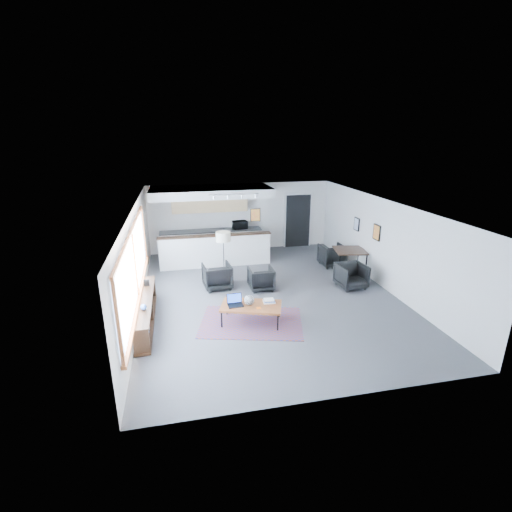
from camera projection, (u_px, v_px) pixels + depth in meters
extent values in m
cube|color=#464648|center=(268.00, 295.00, 10.64)|extent=(7.00, 9.00, 0.01)
cube|color=white|center=(269.00, 205.00, 9.82)|extent=(7.00, 9.00, 0.01)
cube|color=silver|center=(241.00, 217.00, 14.41)|extent=(7.00, 0.01, 2.60)
cube|color=silver|center=(335.00, 334.00, 6.05)|extent=(7.00, 0.01, 2.60)
cube|color=silver|center=(137.00, 260.00, 9.53)|extent=(0.01, 9.00, 2.60)
cube|color=silver|center=(384.00, 244.00, 10.93)|extent=(0.01, 9.00, 2.60)
cube|color=#8CBFFF|center=(134.00, 264.00, 8.64)|extent=(0.02, 5.80, 1.55)
cube|color=brown|center=(139.00, 296.00, 8.90)|extent=(0.10, 5.95, 0.06)
cube|color=brown|center=(131.00, 231.00, 8.39)|extent=(0.06, 5.95, 0.06)
cube|color=brown|center=(118.00, 324.00, 5.96)|extent=(0.06, 0.06, 1.60)
cube|color=brown|center=(135.00, 264.00, 8.64)|extent=(0.06, 0.06, 1.60)
cube|color=brown|center=(144.00, 233.00, 11.33)|extent=(0.06, 0.06, 1.60)
cube|color=black|center=(145.00, 300.00, 8.86)|extent=(0.35, 3.00, 0.05)
cube|color=black|center=(147.00, 321.00, 9.04)|extent=(0.35, 3.00, 0.05)
cube|color=black|center=(141.00, 342.00, 7.61)|extent=(0.33, 0.04, 0.55)
cube|color=black|center=(146.00, 311.00, 8.95)|extent=(0.33, 0.04, 0.55)
cube|color=black|center=(149.00, 287.00, 10.30)|extent=(0.33, 0.04, 0.55)
cube|color=#3359A5|center=(143.00, 345.00, 7.80)|extent=(0.18, 0.04, 0.20)
cube|color=silver|center=(143.00, 340.00, 7.95)|extent=(0.18, 0.04, 0.22)
cube|color=maroon|center=(144.00, 336.00, 8.10)|extent=(0.18, 0.04, 0.24)
cube|color=black|center=(144.00, 333.00, 8.27)|extent=(0.18, 0.04, 0.20)
cube|color=#3359A5|center=(145.00, 329.00, 8.42)|extent=(0.18, 0.04, 0.22)
cube|color=silver|center=(145.00, 325.00, 8.58)|extent=(0.18, 0.04, 0.24)
cube|color=maroon|center=(146.00, 322.00, 8.74)|extent=(0.18, 0.04, 0.20)
cube|color=black|center=(146.00, 318.00, 8.90)|extent=(0.18, 0.04, 0.22)
cube|color=#3359A5|center=(147.00, 315.00, 9.05)|extent=(0.18, 0.03, 0.24)
cube|color=silver|center=(147.00, 312.00, 9.21)|extent=(0.18, 0.03, 0.20)
cube|color=maroon|center=(148.00, 309.00, 9.37)|extent=(0.18, 0.03, 0.22)
cube|color=black|center=(148.00, 306.00, 9.52)|extent=(0.18, 0.04, 0.24)
cube|color=black|center=(147.00, 283.00, 9.57)|extent=(0.14, 0.02, 0.18)
sphere|color=#264C99|center=(144.00, 307.00, 8.28)|extent=(0.14, 0.14, 0.14)
cube|color=white|center=(216.00, 251.00, 12.73)|extent=(3.80, 0.25, 1.10)
cube|color=black|center=(215.00, 235.00, 12.55)|extent=(3.85, 0.32, 0.04)
cube|color=white|center=(212.00, 242.00, 14.11)|extent=(3.80, 0.60, 0.90)
cube|color=#2D2D2D|center=(211.00, 231.00, 13.96)|extent=(3.82, 0.62, 0.04)
cube|color=tan|center=(210.00, 203.00, 13.77)|extent=(2.80, 0.35, 0.70)
cube|color=white|center=(211.00, 192.00, 12.96)|extent=(4.20, 1.80, 0.30)
cube|color=black|center=(255.00, 215.00, 12.64)|extent=(0.35, 0.03, 0.45)
cube|color=orange|center=(255.00, 215.00, 12.63)|extent=(0.30, 0.01, 0.40)
cube|color=black|center=(298.00, 221.00, 14.87)|extent=(1.00, 0.12, 2.10)
cube|color=white|center=(285.00, 222.00, 14.77)|extent=(0.06, 0.10, 2.10)
cube|color=white|center=(310.00, 220.00, 14.98)|extent=(0.06, 0.10, 2.10)
cube|color=white|center=(298.00, 194.00, 14.54)|extent=(1.10, 0.10, 0.06)
cube|color=silver|center=(234.00, 194.00, 11.75)|extent=(1.60, 0.04, 0.04)
cylinder|color=silver|center=(214.00, 198.00, 11.65)|extent=(0.07, 0.07, 0.09)
cylinder|color=silver|center=(228.00, 197.00, 11.74)|extent=(0.07, 0.07, 0.09)
cylinder|color=silver|center=(242.00, 197.00, 11.83)|extent=(0.07, 0.07, 0.09)
cylinder|color=silver|center=(256.00, 196.00, 11.92)|extent=(0.07, 0.07, 0.09)
cube|color=black|center=(377.00, 232.00, 11.22)|extent=(0.03, 0.38, 0.48)
cube|color=orange|center=(376.00, 232.00, 11.21)|extent=(0.00, 0.32, 0.42)
cube|color=black|center=(357.00, 224.00, 12.44)|extent=(0.03, 0.34, 0.44)
cube|color=#859FC5|center=(356.00, 224.00, 12.43)|extent=(0.00, 0.28, 0.38)
cube|color=#502E3F|center=(251.00, 322.00, 9.09)|extent=(2.79, 2.24, 0.01)
cube|color=brown|center=(251.00, 306.00, 8.95)|extent=(1.61, 1.19, 0.06)
cube|color=black|center=(222.00, 320.00, 8.78)|extent=(0.04, 0.04, 0.42)
cube|color=black|center=(227.00, 307.00, 9.40)|extent=(0.04, 0.04, 0.42)
cube|color=black|center=(278.00, 323.00, 8.64)|extent=(0.04, 0.04, 0.42)
cube|color=black|center=(279.00, 310.00, 9.27)|extent=(0.04, 0.04, 0.42)
cube|color=black|center=(250.00, 314.00, 8.64)|extent=(1.31, 0.46, 0.03)
cube|color=black|center=(253.00, 301.00, 9.27)|extent=(1.31, 0.46, 0.03)
cube|color=black|center=(236.00, 305.00, 8.89)|extent=(0.38, 0.29, 0.02)
cube|color=black|center=(234.00, 298.00, 8.97)|extent=(0.37, 0.09, 0.24)
cube|color=blue|center=(234.00, 298.00, 8.97)|extent=(0.34, 0.07, 0.21)
sphere|color=gray|center=(249.00, 300.00, 8.91)|extent=(0.25, 0.25, 0.25)
cube|color=silver|center=(269.00, 302.00, 9.08)|extent=(0.30, 0.25, 0.03)
cube|color=#3359A5|center=(269.00, 300.00, 9.07)|extent=(0.27, 0.23, 0.03)
cube|color=silver|center=(269.00, 300.00, 9.04)|extent=(0.25, 0.21, 0.03)
cube|color=#E5590C|center=(259.00, 308.00, 8.78)|extent=(0.11, 0.11, 0.01)
imported|color=black|center=(217.00, 275.00, 10.98)|extent=(0.87, 0.82, 0.82)
imported|color=black|center=(261.00, 278.00, 10.91)|extent=(0.71, 0.66, 0.73)
cylinder|color=black|center=(224.00, 279.00, 11.70)|extent=(0.30, 0.30, 0.03)
cylinder|color=black|center=(224.00, 259.00, 11.49)|extent=(0.03, 0.03, 1.32)
cylinder|color=#EEE5C4|center=(223.00, 237.00, 11.26)|extent=(0.50, 0.50, 0.29)
cube|color=black|center=(350.00, 250.00, 12.01)|extent=(1.12, 1.12, 0.04)
cylinder|color=black|center=(339.00, 267.00, 11.73)|extent=(0.05, 0.05, 0.77)
cylinder|color=black|center=(333.00, 258.00, 12.54)|extent=(0.05, 0.05, 0.77)
cylinder|color=black|center=(366.00, 266.00, 11.75)|extent=(0.05, 0.05, 0.77)
cylinder|color=black|center=(358.00, 258.00, 12.56)|extent=(0.05, 0.05, 0.77)
imported|color=black|center=(351.00, 277.00, 11.05)|extent=(0.73, 0.69, 0.69)
imported|color=black|center=(332.00, 256.00, 12.87)|extent=(0.69, 0.65, 0.70)
imported|color=black|center=(240.00, 224.00, 14.12)|extent=(0.57, 0.37, 0.36)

